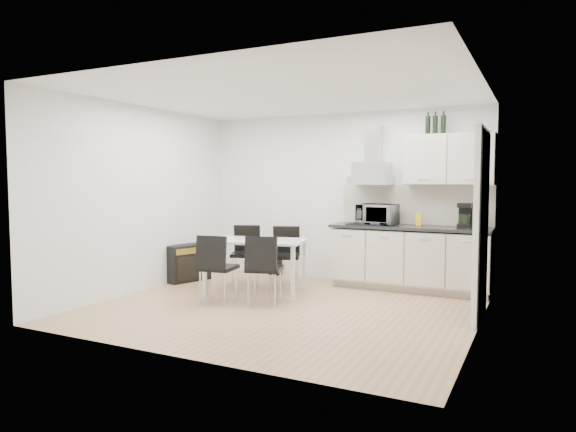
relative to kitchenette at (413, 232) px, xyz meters
name	(u,v)px	position (x,y,z in m)	size (l,w,h in m)	color
ground	(283,307)	(-1.19, -1.73, -0.83)	(4.50, 4.50, 0.00)	tan
wall_back	(341,197)	(-1.19, 0.27, 0.47)	(4.50, 0.10, 2.60)	white
wall_front	(179,211)	(-1.19, -3.73, 0.47)	(4.50, 0.10, 2.60)	white
wall_left	(141,199)	(-3.44, -1.73, 0.47)	(0.10, 4.00, 2.60)	white
wall_right	(480,206)	(1.06, -1.73, 0.47)	(0.10, 4.00, 2.60)	white
ceiling	(283,94)	(-1.19, -1.73, 1.77)	(4.50, 4.50, 0.00)	white
doorway	(481,226)	(1.02, -1.18, 0.22)	(0.08, 1.04, 2.10)	white
kitchenette	(413,232)	(0.00, 0.00, 0.00)	(2.22, 0.64, 2.52)	beige
dining_table	(255,246)	(-1.89, -1.20, -0.17)	(1.46, 1.02, 0.75)	white
chair_far_left	(246,255)	(-2.35, -0.71, -0.39)	(0.44, 0.50, 0.88)	black
chair_far_right	(285,257)	(-1.73, -0.60, -0.39)	(0.44, 0.50, 0.88)	black
chair_near_left	(218,268)	(-2.06, -1.87, -0.39)	(0.44, 0.50, 0.88)	black
chair_near_right	(265,270)	(-1.49, -1.68, -0.39)	(0.44, 0.50, 0.88)	black
guitar_amp	(188,263)	(-3.28, -0.90, -0.54)	(0.49, 0.74, 0.57)	black
floor_speaker	(275,267)	(-2.30, 0.17, -0.69)	(0.17, 0.15, 0.28)	black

